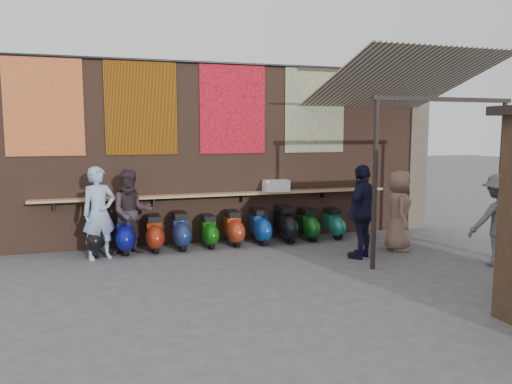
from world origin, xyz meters
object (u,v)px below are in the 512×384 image
at_px(scooter_stool_5, 233,228).
at_px(diner_left, 99,213).
at_px(scooter_stool_6, 260,226).
at_px(scooter_stool_3, 181,231).
at_px(shopper_navy, 362,212).
at_px(scooter_stool_0, 95,235).
at_px(shopper_tan, 399,211).
at_px(scooter_stool_9, 333,223).
at_px(shelf_box, 276,186).
at_px(scooter_stool_8, 308,224).
at_px(diner_right, 131,212).
at_px(scooter_stool_2, 154,233).
at_px(scooter_stool_1, 125,234).
at_px(scooter_stool_4, 209,231).
at_px(shopper_grey, 499,220).
at_px(scooter_stool_7, 285,224).

xyz_separation_m(scooter_stool_5, diner_left, (-2.81, -0.37, 0.53)).
bearing_deg(scooter_stool_6, scooter_stool_3, 179.52).
xyz_separation_m(scooter_stool_6, shopper_navy, (1.54, -1.81, 0.54)).
xyz_separation_m(scooter_stool_0, diner_left, (0.09, -0.38, 0.51)).
bearing_deg(scooter_stool_0, scooter_stool_5, -0.21).
bearing_deg(shopper_tan, scooter_stool_9, 51.77).
bearing_deg(scooter_stool_0, shelf_box, 3.66).
relative_size(scooter_stool_8, shopper_tan, 0.45).
relative_size(scooter_stool_3, diner_right, 0.48).
xyz_separation_m(scooter_stool_5, diner_right, (-2.18, -0.16, 0.49)).
bearing_deg(diner_left, scooter_stool_2, -4.40).
bearing_deg(scooter_stool_0, scooter_stool_8, -0.24).
bearing_deg(shelf_box, shopper_tan, -40.63).
height_order(scooter_stool_5, scooter_stool_6, scooter_stool_6).
bearing_deg(shopper_tan, scooter_stool_5, 89.79).
relative_size(scooter_stool_3, scooter_stool_6, 1.01).
height_order(scooter_stool_6, scooter_stool_9, scooter_stool_6).
xyz_separation_m(scooter_stool_1, scooter_stool_4, (1.76, -0.00, -0.05)).
distance_m(shelf_box, scooter_stool_6, 1.04).
relative_size(scooter_stool_1, shopper_navy, 0.45).
xyz_separation_m(scooter_stool_2, diner_left, (-1.08, -0.33, 0.54)).
relative_size(scooter_stool_0, scooter_stool_9, 1.17).
height_order(shelf_box, diner_left, diner_left).
bearing_deg(scooter_stool_4, scooter_stool_2, -179.43).
xyz_separation_m(scooter_stool_2, scooter_stool_6, (2.33, 0.01, 0.01)).
height_order(scooter_stool_5, shopper_tan, shopper_tan).
relative_size(scooter_stool_1, shopper_grey, 0.48).
bearing_deg(shopper_grey, scooter_stool_2, -17.20).
relative_size(scooter_stool_7, shopper_navy, 0.45).
height_order(shelf_box, shopper_tan, shopper_tan).
relative_size(scooter_stool_8, diner_left, 0.42).
xyz_separation_m(scooter_stool_2, scooter_stool_8, (3.50, 0.03, -0.01)).
bearing_deg(shopper_grey, scooter_stool_3, -19.74).
height_order(scooter_stool_4, scooter_stool_9, same).
relative_size(shelf_box, diner_right, 0.33).
distance_m(scooter_stool_2, scooter_stool_9, 4.15).
relative_size(scooter_stool_0, scooter_stool_4, 1.17).
distance_m(scooter_stool_5, diner_right, 2.24).
relative_size(scooter_stool_0, scooter_stool_1, 1.02).
bearing_deg(scooter_stool_6, scooter_stool_5, 177.17).
distance_m(scooter_stool_0, scooter_stool_3, 1.73).
distance_m(shopper_navy, shopper_tan, 1.09).
bearing_deg(shopper_tan, diner_left, 104.47).
relative_size(shelf_box, scooter_stool_3, 0.69).
distance_m(scooter_stool_7, diner_left, 4.08).
bearing_deg(scooter_stool_9, scooter_stool_5, 179.86).
bearing_deg(diner_left, shelf_box, -12.11).
xyz_separation_m(scooter_stool_1, shopper_grey, (6.58, -3.10, 0.47)).
bearing_deg(scooter_stool_0, scooter_stool_2, -2.40).
relative_size(shelf_box, scooter_stool_1, 0.69).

